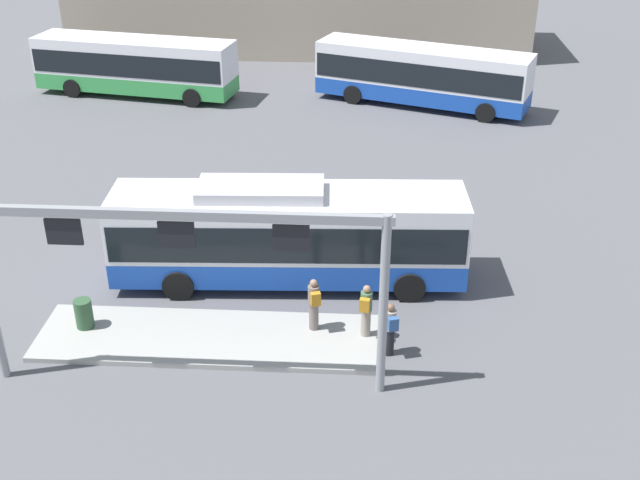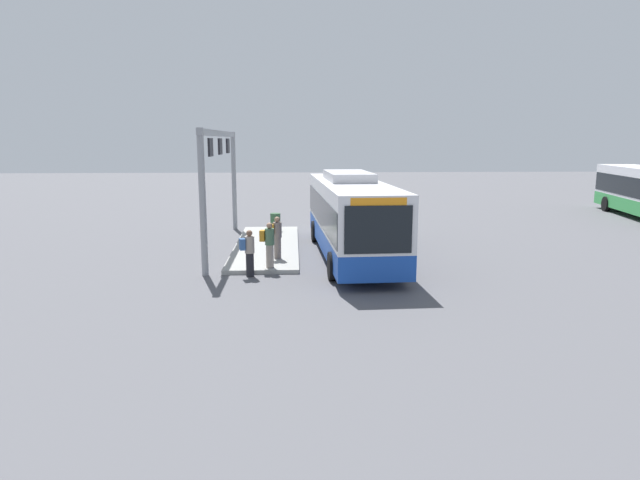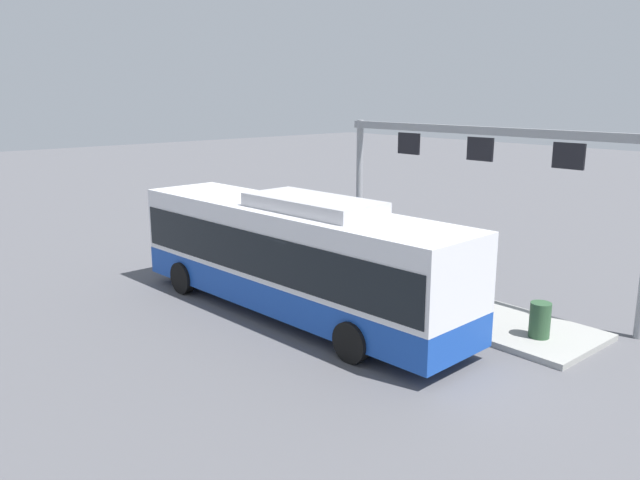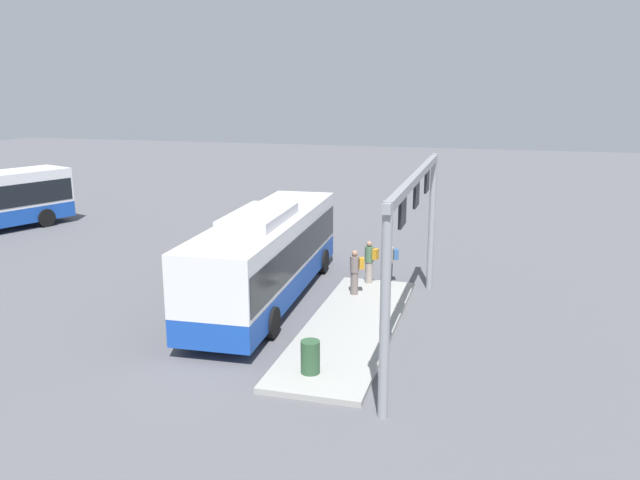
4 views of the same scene
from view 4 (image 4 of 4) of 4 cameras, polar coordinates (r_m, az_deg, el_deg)
name	(u,v)px [view 4 (image 4 of 4)]	position (r m, az deg, el deg)	size (l,w,h in m)	color
ground_plane	(268,300)	(23.63, -4.63, -5.32)	(120.00, 120.00, 0.00)	#56565B
platform_curb	(351,327)	(20.82, 2.76, -7.74)	(10.00, 2.80, 0.16)	#9E9E99
bus_main	(267,252)	(23.09, -4.72, -1.07)	(11.41, 3.07, 3.46)	#1947AD
person_boarding	(370,261)	(24.81, 4.46, -1.85)	(0.40, 0.57, 1.67)	gray
person_waiting_near	(390,261)	(25.39, 6.25, -1.90)	(0.45, 0.59, 1.67)	black
person_waiting_mid	(355,271)	(23.43, 3.17, -2.77)	(0.44, 0.59, 1.67)	slate
platform_sign_gantry	(416,217)	(19.30, 8.51, 2.00)	(10.62, 0.24, 5.20)	gray
trash_bin	(310,357)	(17.34, -0.87, -10.38)	(0.52, 0.52, 0.90)	#2D5133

